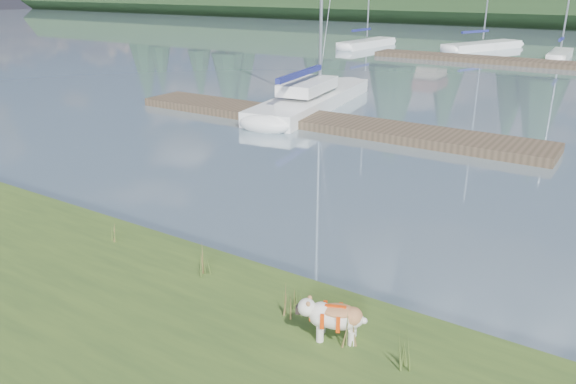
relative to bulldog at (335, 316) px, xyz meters
The scene contains 14 objects.
ground 32.85m from the bulldog, 95.04° to the left, with size 200.00×200.00×0.00m, color gray.
bulldog is the anchor object (origin of this frame).
sailboat_main 17.46m from the bulldog, 120.56° to the left, with size 3.38×10.27×14.38m.
dock_near 13.60m from the bulldog, 120.43° to the left, with size 16.00×2.00×0.30m, color #4C3D2C.
sailboat_bg_0 40.88m from the bulldog, 114.26° to the left, with size 2.21×7.65×10.99m.
sailboat_bg_1 41.30m from the bulldog, 101.54° to the left, with size 4.88×8.59×12.77m.
sailboat_bg_2 37.13m from the bulldog, 93.99° to the left, with size 1.43×5.98×9.15m.
weed_0 2.71m from the bulldog, behind, with size 0.17×0.14×0.53m.
weed_1 0.83m from the bulldog, behind, with size 0.17×0.14×0.54m.
weed_2 0.29m from the bulldog, 21.22° to the right, with size 0.17×0.14×0.55m.
weed_3 4.93m from the bulldog, behind, with size 0.17×0.14×0.46m.
weed_4 0.97m from the bulldog, 155.70° to the left, with size 0.17×0.14×0.37m.
weed_5 1.08m from the bulldog, ahead, with size 0.17×0.14×0.53m.
mud_lip 3.16m from the bulldog, 158.79° to the left, with size 60.00×0.50×0.14m, color #33281C.
Camera 1 is at (5.85, -8.48, 4.89)m, focal length 35.00 mm.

